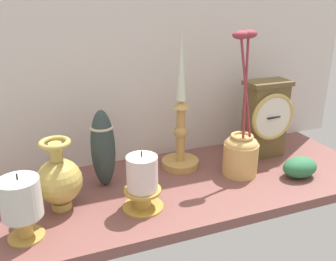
% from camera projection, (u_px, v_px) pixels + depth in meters
% --- Properties ---
extents(ground_plane, '(1.00, 0.36, 0.02)m').
position_uv_depth(ground_plane, '(179.00, 187.00, 0.89)').
color(ground_plane, brown).
extents(back_wall, '(1.20, 0.02, 0.65)m').
position_uv_depth(back_wall, '(152.00, 37.00, 0.94)').
color(back_wall, silver).
rests_on(back_wall, ground_plane).
extents(mantel_clock, '(0.13, 0.08, 0.21)m').
position_uv_depth(mantel_clock, '(266.00, 118.00, 1.00)').
color(mantel_clock, brown).
rests_on(mantel_clock, ground_plane).
extents(candlestick_tall_left, '(0.10, 0.10, 0.35)m').
position_uv_depth(candlestick_tall_left, '(181.00, 130.00, 0.94)').
color(candlestick_tall_left, tan).
rests_on(candlestick_tall_left, ground_plane).
extents(brass_vase_bulbous, '(0.10, 0.10, 0.16)m').
position_uv_depth(brass_vase_bulbous, '(59.00, 179.00, 0.76)').
color(brass_vase_bulbous, tan).
rests_on(brass_vase_bulbous, ground_plane).
extents(brass_vase_jar, '(0.09, 0.09, 0.35)m').
position_uv_depth(brass_vase_jar, '(241.00, 147.00, 0.91)').
color(brass_vase_jar, tan).
rests_on(brass_vase_jar, ground_plane).
extents(pillar_candle_front, '(0.07, 0.07, 0.13)m').
position_uv_depth(pillar_candle_front, '(21.00, 204.00, 0.67)').
color(pillar_candle_front, gold).
rests_on(pillar_candle_front, ground_plane).
extents(pillar_candle_near_clock, '(0.09, 0.09, 0.13)m').
position_uv_depth(pillar_candle_near_clock, '(142.00, 182.00, 0.77)').
color(pillar_candle_near_clock, gold).
rests_on(pillar_candle_near_clock, ground_plane).
extents(tall_ceramic_vase, '(0.06, 0.06, 0.19)m').
position_uv_depth(tall_ceramic_vase, '(103.00, 148.00, 0.85)').
color(tall_ceramic_vase, '#2D3C3B').
rests_on(tall_ceramic_vase, ground_plane).
extents(ivy_sprig, '(0.09, 0.06, 0.05)m').
position_uv_depth(ivy_sprig, '(300.00, 167.00, 0.91)').
color(ivy_sprig, '#2F7146').
rests_on(ivy_sprig, ground_plane).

